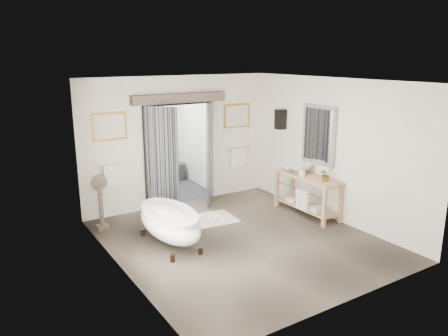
# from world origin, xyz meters

# --- Properties ---
(ground_plane) EXTENTS (5.00, 5.00, 0.00)m
(ground_plane) POSITION_xyz_m (0.00, 0.00, 0.00)
(ground_plane) COLOR brown
(room_shell) EXTENTS (4.52, 5.02, 2.91)m
(room_shell) POSITION_xyz_m (-0.04, -0.12, 1.86)
(room_shell) COLOR silver
(room_shell) RESTS_ON ground_plane
(shower_room) EXTENTS (2.22, 2.01, 2.51)m
(shower_room) POSITION_xyz_m (0.00, 3.99, 0.91)
(shower_room) COLOR black
(shower_room) RESTS_ON ground_plane
(back_wall_dressing) EXTENTS (3.82, 0.73, 2.52)m
(back_wall_dressing) POSITION_xyz_m (0.00, 2.32, 1.56)
(back_wall_dressing) COLOR black
(back_wall_dressing) RESTS_ON ground_plane
(clawfoot_tub) EXTENTS (0.81, 1.82, 0.89)m
(clawfoot_tub) POSITION_xyz_m (-1.19, 0.54, 0.43)
(clawfoot_tub) COLOR #322218
(clawfoot_tub) RESTS_ON ground_plane
(vanity) EXTENTS (0.57, 1.60, 0.85)m
(vanity) POSITION_xyz_m (1.95, 0.38, 0.51)
(vanity) COLOR tan
(vanity) RESTS_ON ground_plane
(pedestal_mirror) EXTENTS (0.33, 0.21, 1.12)m
(pedestal_mirror) POSITION_xyz_m (-2.01, 1.91, 0.48)
(pedestal_mirror) COLOR brown
(pedestal_mirror) RESTS_ON ground_plane
(rug) EXTENTS (1.27, 0.91, 0.01)m
(rug) POSITION_xyz_m (-0.04, 1.21, 0.01)
(rug) COLOR beige
(rug) RESTS_ON ground_plane
(slippers) EXTENTS (0.36, 0.27, 0.05)m
(slippers) POSITION_xyz_m (0.09, 1.11, 0.04)
(slippers) COLOR white
(slippers) RESTS_ON rug
(basin) EXTENTS (0.68, 0.68, 0.19)m
(basin) POSITION_xyz_m (1.99, 0.69, 0.94)
(basin) COLOR white
(basin) RESTS_ON vanity
(plant) EXTENTS (0.26, 0.23, 0.29)m
(plant) POSITION_xyz_m (1.99, -0.09, 0.99)
(plant) COLOR gray
(plant) RESTS_ON vanity
(soap_bottle_a) EXTENTS (0.11, 0.11, 0.20)m
(soap_bottle_a) POSITION_xyz_m (1.83, 0.43, 0.95)
(soap_bottle_a) COLOR gray
(soap_bottle_a) RESTS_ON vanity
(soap_bottle_b) EXTENTS (0.17, 0.17, 0.18)m
(soap_bottle_b) POSITION_xyz_m (1.89, 0.95, 0.94)
(soap_bottle_b) COLOR gray
(soap_bottle_b) RESTS_ON vanity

